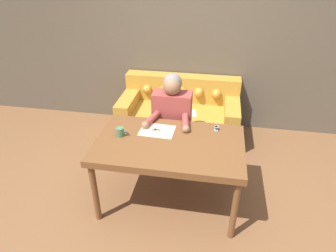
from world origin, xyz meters
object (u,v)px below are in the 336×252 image
couch (180,116)px  scissors (158,130)px  mug (120,132)px  person (172,123)px  dining_table (169,148)px  thread_spool (216,128)px

couch → scissors: bearing=-93.3°
scissors → mug: (-0.35, -0.17, 0.04)m
person → mug: size_ratio=10.81×
person → mug: bearing=-127.1°
scissors → mug: size_ratio=1.85×
dining_table → person: 0.60m
mug → thread_spool: (0.94, 0.27, -0.02)m
dining_table → mug: mug is taller
scissors → thread_spool: (0.59, 0.11, 0.02)m
dining_table → thread_spool: (0.44, 0.30, 0.10)m
person → thread_spool: size_ratio=27.15×
couch → mug: mug is taller
person → scissors: size_ratio=5.86×
couch → person: person is taller
dining_table → thread_spool: bearing=34.3°
dining_table → scissors: 0.26m
scissors → person: bearing=79.0°
dining_table → thread_spool: size_ratio=32.03×
dining_table → scissors: bearing=127.0°
couch → scissors: size_ratio=7.84×
scissors → thread_spool: thread_spool is taller
person → scissors: (-0.08, -0.40, 0.13)m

